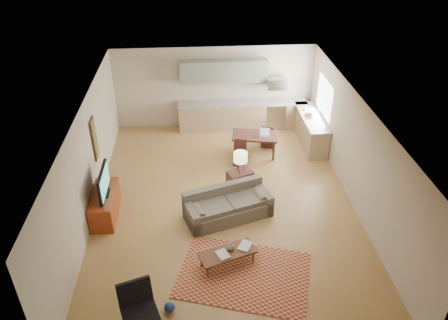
{
  "coord_description": "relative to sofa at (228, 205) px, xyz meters",
  "views": [
    {
      "loc": [
        -0.68,
        -8.87,
        6.89
      ],
      "look_at": [
        0.0,
        0.3,
        1.15
      ],
      "focal_mm": 35.0,
      "sensor_mm": 36.0,
      "label": 1
    }
  ],
  "objects": [
    {
      "name": "room",
      "position": [
        -0.04,
        0.51,
        0.97
      ],
      "size": [
        9.0,
        9.0,
        9.0
      ],
      "color": "olive",
      "rests_on": "ground"
    },
    {
      "name": "armchair",
      "position": [
        -1.86,
        -3.02,
        0.04
      ],
      "size": [
        0.94,
        0.94,
        0.84
      ],
      "primitive_type": null,
      "rotation": [
        0.0,
        0.0,
        0.33
      ],
      "color": "black",
      "rests_on": "floor"
    },
    {
      "name": "window_right",
      "position": [
        3.19,
        3.51,
        1.17
      ],
      "size": [
        0.02,
        1.4,
        1.05
      ],
      "primitive_type": "cube",
      "color": "white",
      "rests_on": "room"
    },
    {
      "name": "sofa",
      "position": [
        0.0,
        0.0,
        0.0
      ],
      "size": [
        2.36,
        1.59,
        0.76
      ],
      "primitive_type": null,
      "rotation": [
        0.0,
        0.0,
        0.33
      ],
      "color": "#5E574A",
      "rests_on": "floor"
    },
    {
      "name": "dining_chair_near",
      "position": [
        0.54,
        2.41,
        -0.01
      ],
      "size": [
        0.42,
        0.43,
        0.74
      ],
      "primitive_type": null,
      "rotation": [
        0.0,
        0.0,
        -0.2
      ],
      "color": "#3D1E1A",
      "rests_on": "floor"
    },
    {
      "name": "kitchen_microwave",
      "position": [
        1.96,
        4.71,
        1.17
      ],
      "size": [
        0.62,
        0.4,
        0.35
      ],
      "primitive_type": "cube",
      "color": "#A5A8AD",
      "rests_on": "room"
    },
    {
      "name": "rug",
      "position": [
        0.18,
        -1.93,
        -0.37
      ],
      "size": [
        3.1,
        2.55,
        0.02
      ],
      "primitive_type": "cube",
      "rotation": [
        0.0,
        0.0,
        -0.29
      ],
      "color": "maroon",
      "rests_on": "floor"
    },
    {
      "name": "dining_table",
      "position": [
        1.03,
        2.91,
        -0.04
      ],
      "size": [
        1.44,
        0.97,
        0.67
      ],
      "primitive_type": null,
      "rotation": [
        0.0,
        0.0,
        -0.17
      ],
      "color": "#3D1E1A",
      "rests_on": "floor"
    },
    {
      "name": "coffee_table",
      "position": [
        -0.15,
        -1.6,
        -0.19
      ],
      "size": [
        1.31,
        0.87,
        0.37
      ],
      "primitive_type": null,
      "rotation": [
        0.0,
        0.0,
        0.35
      ],
      "color": "#4A2714",
      "rests_on": "floor"
    },
    {
      "name": "kitchen_counter_back",
      "position": [
        0.86,
        4.69,
        0.08
      ],
      "size": [
        4.26,
        0.64,
        0.92
      ],
      "primitive_type": null,
      "color": "#9E8361",
      "rests_on": "ground"
    },
    {
      "name": "tv",
      "position": [
        -2.94,
        0.28,
        0.61
      ],
      "size": [
        0.11,
        1.1,
        0.66
      ],
      "primitive_type": null,
      "color": "black",
      "rests_on": "tv_credenza"
    },
    {
      "name": "book_a",
      "position": [
        -0.36,
        -1.73,
        -0.0
      ],
      "size": [
        0.46,
        0.48,
        0.03
      ],
      "primitive_type": "imported",
      "rotation": [
        0.0,
        0.0,
        0.43
      ],
      "color": "maroon",
      "rests_on": "coffee_table"
    },
    {
      "name": "vase",
      "position": [
        -0.07,
        -1.52,
        0.07
      ],
      "size": [
        0.22,
        0.22,
        0.17
      ],
      "primitive_type": "imported",
      "rotation": [
        0.0,
        0.0,
        0.15
      ],
      "color": "black",
      "rests_on": "coffee_table"
    },
    {
      "name": "kitchen_range",
      "position": [
        1.96,
        4.69,
        0.07
      ],
      "size": [
        0.62,
        0.62,
        0.9
      ],
      "primitive_type": "cube",
      "color": "#A5A8AD",
      "rests_on": "ground"
    },
    {
      "name": "laptop",
      "position": [
        1.3,
        2.83,
        0.4
      ],
      "size": [
        0.33,
        0.28,
        0.21
      ],
      "primitive_type": null,
      "rotation": [
        0.0,
        0.0,
        -0.29
      ],
      "color": "#A5A8AD",
      "rests_on": "dining_table"
    },
    {
      "name": "triptych",
      "position": [
        -0.14,
        4.98,
        1.37
      ],
      "size": [
        1.7,
        0.04,
        0.5
      ],
      "primitive_type": null,
      "color": "beige",
      "rests_on": "room"
    },
    {
      "name": "book_b",
      "position": [
        0.14,
        -1.39,
        -0.0
      ],
      "size": [
        0.53,
        0.54,
        0.03
      ],
      "primitive_type": "imported",
      "rotation": [
        0.0,
        0.0,
        -0.5
      ],
      "color": "navy",
      "rests_on": "coffee_table"
    },
    {
      "name": "dining_chair_far",
      "position": [
        1.52,
        3.41,
        0.0
      ],
      "size": [
        0.47,
        0.48,
        0.76
      ],
      "primitive_type": null,
      "rotation": [
        0.0,
        0.0,
        2.8
      ],
      "color": "#3D1E1A",
      "rests_on": "floor"
    },
    {
      "name": "soap_bottle",
      "position": [
        2.79,
        3.96,
        0.64
      ],
      "size": [
        0.12,
        0.12,
        0.19
      ],
      "primitive_type": "imported",
      "rotation": [
        0.0,
        0.0,
        -0.17
      ],
      "color": "beige",
      "rests_on": "kitchen_counter_right"
    },
    {
      "name": "kitchen_counter_right",
      "position": [
        2.89,
        3.51,
        0.08
      ],
      "size": [
        0.64,
        2.26,
        0.92
      ],
      "primitive_type": null,
      "color": "#9E8361",
      "rests_on": "ground"
    },
    {
      "name": "console_table",
      "position": [
        0.38,
        0.89,
        -0.01
      ],
      "size": [
        0.74,
        0.63,
        0.73
      ],
      "primitive_type": null,
      "rotation": [
        0.0,
        0.0,
        0.42
      ],
      "color": "#3D1E1A",
      "rests_on": "floor"
    },
    {
      "name": "wall_art_left",
      "position": [
        -3.25,
        1.41,
        1.17
      ],
      "size": [
        0.06,
        0.42,
        1.1
      ],
      "primitive_type": null,
      "color": "olive",
      "rests_on": "room"
    },
    {
      "name": "upper_cabinets",
      "position": [
        0.26,
        4.84,
        1.57
      ],
      "size": [
        2.8,
        0.34,
        0.7
      ],
      "primitive_type": "cube",
      "color": "gray",
      "rests_on": "room"
    },
    {
      "name": "table_lamp",
      "position": [
        0.38,
        0.89,
        0.64
      ],
      "size": [
        0.46,
        0.46,
        0.58
      ],
      "primitive_type": null,
      "rotation": [
        0.0,
        0.0,
        0.38
      ],
      "color": "beige",
      "rests_on": "console_table"
    },
    {
      "name": "tv_credenza",
      "position": [
        -3.0,
        0.28,
        -0.05
      ],
      "size": [
        0.55,
        1.43,
        0.66
      ],
      "primitive_type": null,
      "color": "maroon",
      "rests_on": "floor"
    }
  ]
}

